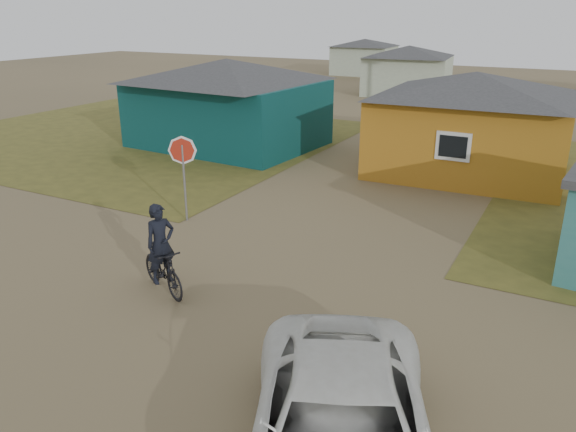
# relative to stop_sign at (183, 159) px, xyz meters

# --- Properties ---
(ground) EXTENTS (120.00, 120.00, 0.00)m
(ground) POSITION_rel_stop_sign_xyz_m (3.95, -4.33, -1.92)
(ground) COLOR brown
(grass_nw) EXTENTS (20.00, 18.00, 0.00)m
(grass_nw) POSITION_rel_stop_sign_xyz_m (-10.05, 8.67, -1.91)
(grass_nw) COLOR brown
(grass_nw) RESTS_ON ground
(house_teal) EXTENTS (8.93, 7.08, 4.00)m
(house_teal) POSITION_rel_stop_sign_xyz_m (-4.55, 9.17, 0.13)
(house_teal) COLOR #0A3637
(house_teal) RESTS_ON ground
(house_yellow) EXTENTS (7.72, 6.76, 3.90)m
(house_yellow) POSITION_rel_stop_sign_xyz_m (6.45, 9.67, 0.08)
(house_yellow) COLOR #B2721B
(house_yellow) RESTS_ON ground
(house_pale_west) EXTENTS (7.04, 6.15, 3.60)m
(house_pale_west) POSITION_rel_stop_sign_xyz_m (-2.05, 29.67, -0.06)
(house_pale_west) COLOR #ADBAA0
(house_pale_west) RESTS_ON ground
(house_pale_north) EXTENTS (6.28, 5.81, 3.40)m
(house_pale_north) POSITION_rel_stop_sign_xyz_m (-10.05, 41.67, -0.17)
(house_pale_north) COLOR #ADBAA0
(house_pale_north) RESTS_ON ground
(stop_sign) EXTENTS (0.86, 0.10, 2.63)m
(stop_sign) POSITION_rel_stop_sign_xyz_m (0.00, 0.00, 0.00)
(stop_sign) COLOR gray
(stop_sign) RESTS_ON ground
(cyclist) EXTENTS (1.92, 1.26, 2.11)m
(cyclist) POSITION_rel_stop_sign_xyz_m (2.42, -3.97, -1.15)
(cyclist) COLOR black
(cyclist) RESTS_ON ground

